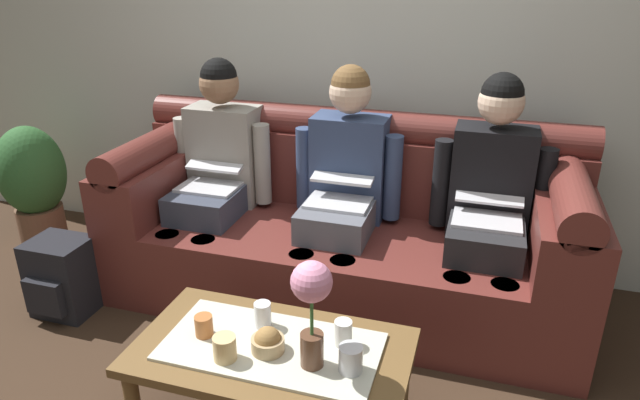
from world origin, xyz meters
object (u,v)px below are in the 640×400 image
at_px(person_middle, 344,180).
at_px(flower_vase, 312,298).
at_px(cup_near_left, 263,315).
at_px(potted_plant, 33,181).
at_px(coffee_table, 272,357).
at_px(cup_far_center, 343,333).
at_px(backpack_left, 62,277).
at_px(cup_near_right, 204,326).
at_px(snack_bowl, 269,342).
at_px(couch, 343,231).
at_px(cup_far_left, 225,348).
at_px(person_left, 217,166).
at_px(person_right, 490,196).
at_px(cup_far_right, 351,359).

relative_size(person_middle, flower_vase, 3.04).
distance_m(flower_vase, cup_near_left, 0.37).
bearing_deg(potted_plant, coffee_table, -27.07).
relative_size(cup_far_center, backpack_left, 0.24).
relative_size(flower_vase, cup_near_right, 4.92).
bearing_deg(coffee_table, potted_plant, 152.93).
xyz_separation_m(snack_bowl, cup_far_center, (0.24, 0.12, 0.01)).
relative_size(couch, backpack_left, 5.95).
xyz_separation_m(cup_near_left, cup_near_right, (-0.19, -0.12, -0.01)).
bearing_deg(cup_far_center, person_middle, 104.89).
height_order(flower_vase, cup_far_left, flower_vase).
relative_size(person_left, snack_bowl, 10.16).
bearing_deg(cup_near_left, coffee_table, -54.04).
bearing_deg(person_right, cup_far_center, -116.41).
relative_size(snack_bowl, potted_plant, 0.15).
relative_size(flower_vase, backpack_left, 1.01).
xyz_separation_m(person_left, backpack_left, (-0.61, -0.59, -0.46)).
xyz_separation_m(couch, coffee_table, (-0.00, -1.02, -0.04)).
height_order(coffee_table, backpack_left, backpack_left).
xyz_separation_m(person_left, cup_near_right, (0.45, -1.03, -0.23)).
distance_m(couch, person_left, 0.77).
bearing_deg(cup_far_right, person_left, 133.78).
distance_m(coffee_table, flower_vase, 0.37).
bearing_deg(potted_plant, cup_far_center, -22.58).
bearing_deg(cup_far_left, cup_far_right, 9.21).
height_order(person_middle, potted_plant, person_middle).
distance_m(flower_vase, backpack_left, 1.63).
distance_m(flower_vase, cup_far_center, 0.27).
bearing_deg(person_right, cup_far_right, -110.67).
bearing_deg(flower_vase, cup_far_right, 4.23).
height_order(cup_near_left, cup_near_right, cup_near_left).
distance_m(couch, person_right, 0.77).
bearing_deg(person_middle, coffee_table, -90.00).
height_order(cup_far_center, cup_far_left, cup_far_center).
height_order(flower_vase, cup_far_right, flower_vase).
distance_m(cup_far_left, backpack_left, 1.33).
bearing_deg(person_right, person_middle, -179.97).
bearing_deg(cup_far_right, person_right, 69.33).
xyz_separation_m(cup_far_left, potted_plant, (-1.85, 1.13, 0.00)).
distance_m(coffee_table, cup_near_right, 0.28).
xyz_separation_m(coffee_table, potted_plant, (-1.97, 1.01, 0.10)).
bearing_deg(cup_far_center, flower_vase, -117.22).
xyz_separation_m(snack_bowl, cup_far_left, (-0.13, -0.09, 0.01)).
bearing_deg(snack_bowl, cup_far_right, -2.95).
distance_m(coffee_table, backpack_left, 1.39).
bearing_deg(cup_near_right, flower_vase, -5.39).
bearing_deg(cup_far_center, cup_far_left, -151.55).
height_order(person_left, person_right, same).
relative_size(snack_bowl, cup_far_left, 1.31).
bearing_deg(cup_near_right, cup_far_center, 11.20).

